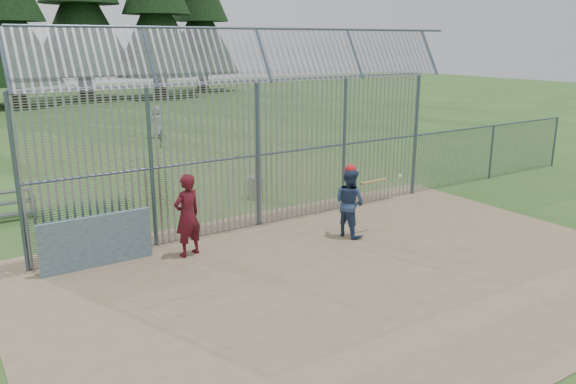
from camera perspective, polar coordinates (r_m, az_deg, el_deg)
ground at (r=13.12m, az=4.82°, el=-7.42°), size 120.00×120.00×0.00m
dirt_infield at (r=12.75m, az=6.21°, el=-8.08°), size 14.00×10.00×0.02m
dugout_wall at (r=13.48m, az=-18.86°, el=-4.76°), size 2.50×0.12×1.20m
batter at (r=14.74m, az=6.27°, el=-1.07°), size 0.83×0.99×1.81m
onlooker at (r=13.50m, az=-10.19°, el=-2.33°), size 0.83×0.66×2.00m
bg_kid_standing at (r=30.48m, az=-13.17°, el=6.92°), size 0.96×0.78×1.71m
bg_kid_seated at (r=27.81m, az=-12.69°, el=5.32°), size 0.56×0.39×0.88m
batting_gear at (r=14.59m, az=6.84°, el=2.07°), size 1.56×0.59×0.57m
trash_can at (r=18.36m, az=-3.34°, el=0.49°), size 0.56×0.56×0.82m
backstop_fence at (r=16.16m, az=2.61°, el=5.67°), size 20.09×0.81×5.30m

